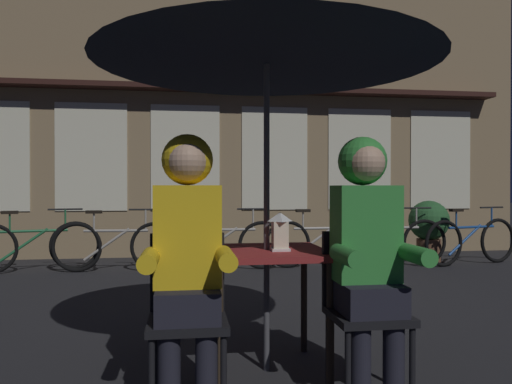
{
  "coord_description": "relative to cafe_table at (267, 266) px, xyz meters",
  "views": [
    {
      "loc": [
        -0.49,
        -2.97,
        1.12
      ],
      "look_at": [
        0.0,
        0.46,
        1.09
      ],
      "focal_mm": 34.71,
      "sensor_mm": 36.0,
      "label": 1
    }
  ],
  "objects": [
    {
      "name": "chair_left",
      "position": [
        -0.48,
        -0.37,
        -0.15
      ],
      "size": [
        0.4,
        0.4,
        0.87
      ],
      "color": "black",
      "rests_on": "ground_plane"
    },
    {
      "name": "bicycle_furthest",
      "position": [
        3.61,
        3.66,
        -0.29
      ],
      "size": [
        1.64,
        0.45,
        0.84
      ],
      "color": "black",
      "rests_on": "ground_plane"
    },
    {
      "name": "person_right_hooded",
      "position": [
        0.48,
        -0.43,
        0.21
      ],
      "size": [
        0.45,
        0.56,
        1.4
      ],
      "color": "black",
      "rests_on": "ground_plane"
    },
    {
      "name": "potted_plant",
      "position": [
        3.15,
        4.03,
        -0.09
      ],
      "size": [
        0.6,
        0.6,
        0.92
      ],
      "color": "brown",
      "rests_on": "ground_plane"
    },
    {
      "name": "chair_right",
      "position": [
        0.48,
        -0.37,
        -0.15
      ],
      "size": [
        0.4,
        0.4,
        0.87
      ],
      "color": "black",
      "rests_on": "ground_plane"
    },
    {
      "name": "bicycle_fourth",
      "position": [
        1.42,
        3.78,
        -0.29
      ],
      "size": [
        1.68,
        0.11,
        0.84
      ],
      "color": "black",
      "rests_on": "ground_plane"
    },
    {
      "name": "shopfront_building",
      "position": [
        0.25,
        5.4,
        2.45
      ],
      "size": [
        10.0,
        0.93,
        6.2
      ],
      "color": "#937A56",
      "rests_on": "ground_plane"
    },
    {
      "name": "lantern",
      "position": [
        0.07,
        -0.07,
        0.22
      ],
      "size": [
        0.11,
        0.11,
        0.23
      ],
      "color": "white",
      "rests_on": "cafe_table"
    },
    {
      "name": "bicycle_fifth",
      "position": [
        2.4,
        3.72,
        -0.29
      ],
      "size": [
        1.68,
        0.08,
        0.84
      ],
      "color": "black",
      "rests_on": "ground_plane"
    },
    {
      "name": "person_left_hooded",
      "position": [
        -0.48,
        -0.43,
        0.21
      ],
      "size": [
        0.45,
        0.56,
        1.4
      ],
      "color": "black",
      "rests_on": "ground_plane"
    },
    {
      "name": "bicycle_nearest",
      "position": [
        -2.47,
        3.88,
        -0.29
      ],
      "size": [
        1.65,
        0.43,
        0.84
      ],
      "color": "black",
      "rests_on": "ground_plane"
    },
    {
      "name": "bicycle_second",
      "position": [
        -1.41,
        3.77,
        -0.29
      ],
      "size": [
        1.68,
        0.16,
        0.84
      ],
      "color": "black",
      "rests_on": "ground_plane"
    },
    {
      "name": "bicycle_third",
      "position": [
        0.04,
        3.73,
        -0.29
      ],
      "size": [
        1.68,
        0.11,
        0.84
      ],
      "color": "black",
      "rests_on": "ground_plane"
    },
    {
      "name": "ground_plane",
      "position": [
        0.0,
        0.0,
        -0.64
      ],
      "size": [
        60.0,
        60.0,
        0.0
      ],
      "primitive_type": "plane",
      "color": "#232326"
    },
    {
      "name": "cafe_table",
      "position": [
        0.0,
        0.0,
        0.0
      ],
      "size": [
        0.72,
        0.72,
        0.74
      ],
      "color": "maroon",
      "rests_on": "ground_plane"
    },
    {
      "name": "patio_umbrella",
      "position": [
        0.0,
        0.0,
        1.42
      ],
      "size": [
        2.1,
        2.1,
        2.31
      ],
      "color": "#4C4C51",
      "rests_on": "ground_plane"
    }
  ]
}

